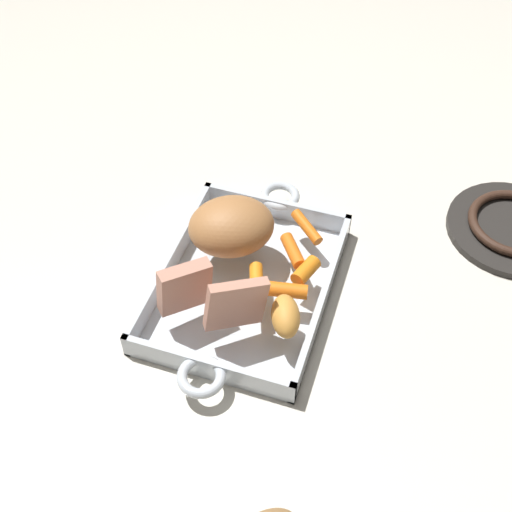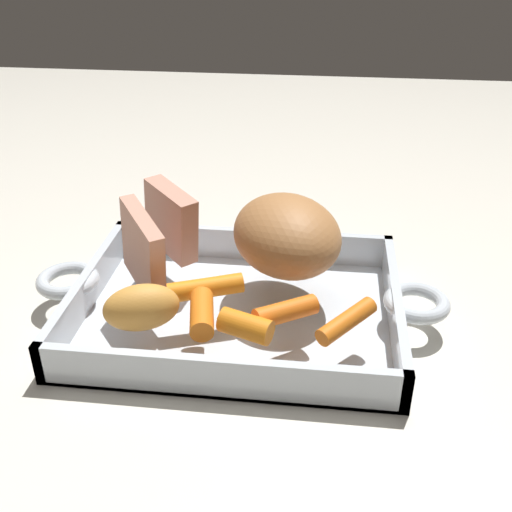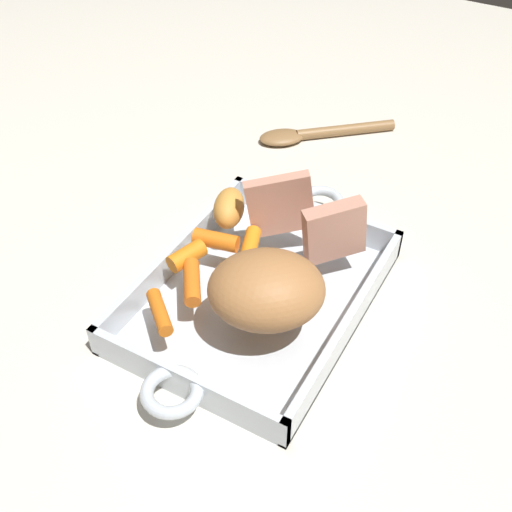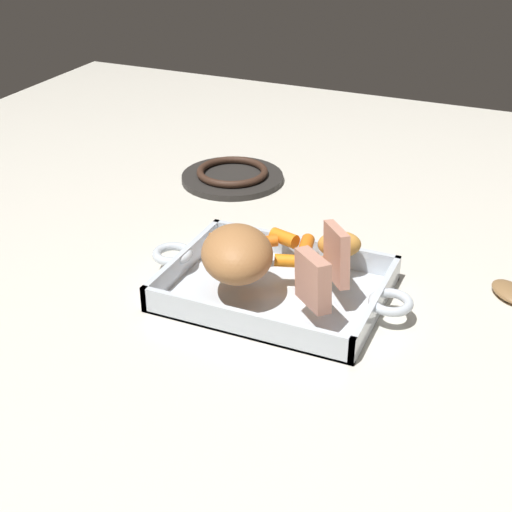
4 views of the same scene
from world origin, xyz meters
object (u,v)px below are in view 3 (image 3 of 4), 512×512
object	(u,v)px
baby_carrot_center_right	(216,240)
baby_carrot_northeast	(187,256)
roast_slice_outer	(280,205)
baby_carrot_northwest	(159,312)
serving_spoon	(313,134)
pork_roast	(266,290)
potato_corner	(229,208)
roasting_dish	(258,294)
baby_carrot_southeast	(249,250)
baby_carrot_southwest	(192,282)
roast_slice_thin	(334,231)

from	to	relation	value
baby_carrot_center_right	baby_carrot_northeast	size ratio (longest dim) A/B	1.22
roast_slice_outer	baby_carrot_center_right	world-z (taller)	roast_slice_outer
baby_carrot_northwest	serving_spoon	distance (m)	0.44
pork_roast	potato_corner	distance (m)	0.16
baby_carrot_northwest	roasting_dish	bearing A→B (deg)	149.52
pork_roast	roast_slice_outer	xyz separation A→B (m)	(-0.12, -0.05, 0.00)
baby_carrot_center_right	baby_carrot_northwest	world-z (taller)	baby_carrot_center_right
pork_roast	baby_carrot_southeast	size ratio (longest dim) A/B	1.75
roasting_dish	baby_carrot_southwest	size ratio (longest dim) A/B	6.87
pork_roast	roast_slice_thin	xyz separation A→B (m)	(-0.12, 0.02, -0.00)
serving_spoon	pork_roast	bearing A→B (deg)	67.65
roasting_dish	baby_carrot_northeast	distance (m)	0.09
roasting_dish	pork_roast	world-z (taller)	pork_roast
roast_slice_thin	baby_carrot_northwest	world-z (taller)	roast_slice_thin
baby_carrot_southwest	roast_slice_outer	bearing A→B (deg)	164.33
baby_carrot_southwest	potato_corner	bearing A→B (deg)	-168.55
baby_carrot_northwest	pork_roast	bearing A→B (deg)	121.58
roasting_dish	serving_spoon	distance (m)	0.35
baby_carrot_northeast	baby_carrot_southwest	size ratio (longest dim) A/B	0.76
roasting_dish	baby_carrot_southeast	size ratio (longest dim) A/B	5.77
roast_slice_outer	baby_carrot_southeast	xyz separation A→B (m)	(0.06, -0.01, -0.03)
baby_carrot_northeast	potato_corner	size ratio (longest dim) A/B	0.69
pork_roast	baby_carrot_northeast	distance (m)	0.12
roast_slice_thin	baby_carrot_center_right	size ratio (longest dim) A/B	1.30
potato_corner	serving_spoon	distance (m)	0.28
baby_carrot_center_right	baby_carrot_southwest	size ratio (longest dim) A/B	0.92
baby_carrot_center_right	serving_spoon	world-z (taller)	baby_carrot_center_right
roast_slice_thin	roast_slice_outer	distance (m)	0.07
baby_carrot_southeast	potato_corner	xyz separation A→B (m)	(-0.04, -0.05, 0.01)
potato_corner	serving_spoon	xyz separation A→B (m)	(-0.27, -0.02, -0.05)
roast_slice_outer	baby_carrot_northwest	size ratio (longest dim) A/B	1.24
baby_carrot_northeast	pork_roast	bearing A→B (deg)	77.99
roast_slice_thin	potato_corner	world-z (taller)	roast_slice_thin
roast_slice_thin	baby_carrot_northwest	bearing A→B (deg)	-33.35
roasting_dish	roast_slice_thin	world-z (taller)	roast_slice_thin
roasting_dish	pork_roast	size ratio (longest dim) A/B	3.30
roasting_dish	potato_corner	world-z (taller)	potato_corner
roasting_dish	baby_carrot_southwest	distance (m)	0.08
roast_slice_thin	baby_carrot_southwest	distance (m)	0.17
potato_corner	baby_carrot_northwest	bearing A→B (deg)	6.00
roast_slice_thin	roast_slice_outer	size ratio (longest dim) A/B	0.91
roast_slice_outer	baby_carrot_southeast	bearing A→B (deg)	-8.59
baby_carrot_southwest	potato_corner	xyz separation A→B (m)	(-0.12, -0.02, 0.01)
pork_roast	baby_carrot_northeast	world-z (taller)	pork_roast
pork_roast	serving_spoon	world-z (taller)	pork_roast
pork_roast	baby_carrot_center_right	xyz separation A→B (m)	(-0.06, -0.10, -0.03)
roast_slice_thin	roast_slice_outer	bearing A→B (deg)	-96.26
pork_roast	roast_slice_thin	size ratio (longest dim) A/B	1.74
roasting_dish	baby_carrot_center_right	bearing A→B (deg)	-106.88
serving_spoon	baby_carrot_northwest	bearing A→B (deg)	53.66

